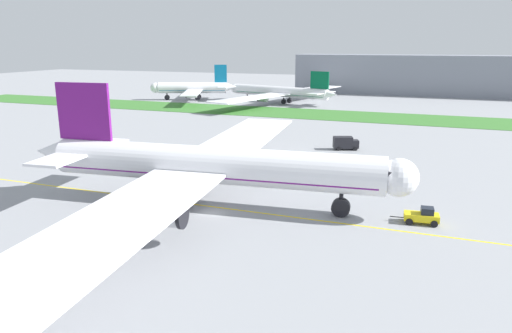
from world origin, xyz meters
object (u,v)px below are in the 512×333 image
Objects in this scene: ground_crew_wingwalker_port at (41,282)px; parked_airliner_far_left at (194,88)px; pushback_tug at (422,216)px; parked_airliner_far_centre at (281,92)px; service_truck_baggage_loader at (345,143)px; airliner_foreground at (207,166)px.

parked_airliner_far_left is (-61.62, 147.92, 3.89)m from ground_crew_wingwalker_port.
pushback_tug reaches higher than ground_crew_wingwalker_port.
parked_airliner_far_centre reaches higher than ground_crew_wingwalker_port.
parked_airliner_far_centre is (-57.12, 118.72, 3.39)m from pushback_tug.
ground_crew_wingwalker_port is 0.03× the size of parked_airliner_far_left.
ground_crew_wingwalker_port is at bearing -102.19° from service_truck_baggage_loader.
service_truck_baggage_loader is (15.81, 73.19, 0.53)m from ground_crew_wingwalker_port.
parked_airliner_far_left reaches higher than service_truck_baggage_loader.
service_truck_baggage_loader is at bearing 74.53° from airliner_foreground.
parked_airliner_far_centre is (-27.14, 121.74, -1.49)m from airliner_foreground.
ground_crew_wingwalker_port is 0.02× the size of parked_airliner_far_centre.
service_truck_baggage_loader reaches higher than pushback_tug.
airliner_foreground is 124.73m from parked_airliner_far_centre.
airliner_foreground is 15.67× the size of service_truck_baggage_loader.
pushback_tug is 150.22m from parked_airliner_far_left.
parked_airliner_far_left is (-65.10, 119.26, -0.98)m from airliner_foreground.
airliner_foreground is at bearing -77.43° from parked_airliner_far_centre.
airliner_foreground is at bearing -174.25° from pushback_tug.
pushback_tug is 1.05× the size of service_truck_baggage_loader.
airliner_foreground is 30.53m from pushback_tug.
parked_airliner_far_left reaches higher than pushback_tug.
service_truck_baggage_loader reaches higher than ground_crew_wingwalker_port.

